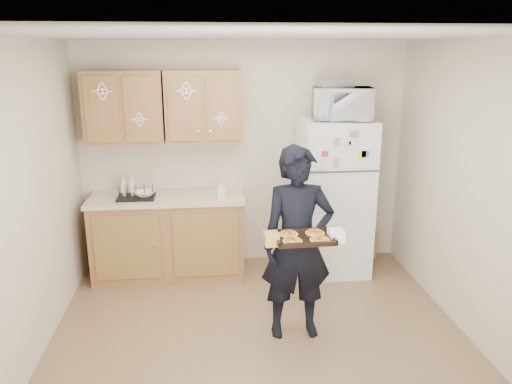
# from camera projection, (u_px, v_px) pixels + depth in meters

# --- Properties ---
(floor) EXTENTS (3.60, 3.60, 0.00)m
(floor) POSITION_uv_depth(u_px,v_px,m) (261.00, 344.00, 4.23)
(floor) COLOR brown
(floor) RESTS_ON ground
(ceiling) EXTENTS (3.60, 3.60, 0.00)m
(ceiling) POSITION_uv_depth(u_px,v_px,m) (262.00, 35.00, 3.54)
(ceiling) COLOR silver
(ceiling) RESTS_ON wall_back
(wall_back) EXTENTS (3.60, 0.04, 2.50)m
(wall_back) POSITION_uv_depth(u_px,v_px,m) (244.00, 156.00, 5.61)
(wall_back) COLOR beige
(wall_back) RESTS_ON floor
(wall_front) EXTENTS (3.60, 0.04, 2.50)m
(wall_front) POSITION_uv_depth(u_px,v_px,m) (308.00, 326.00, 2.16)
(wall_front) COLOR beige
(wall_front) RESTS_ON floor
(wall_left) EXTENTS (0.04, 3.60, 2.50)m
(wall_left) POSITION_uv_depth(u_px,v_px,m) (22.00, 211.00, 3.71)
(wall_left) COLOR beige
(wall_left) RESTS_ON floor
(wall_right) EXTENTS (0.04, 3.60, 2.50)m
(wall_right) POSITION_uv_depth(u_px,v_px,m) (481.00, 197.00, 4.06)
(wall_right) COLOR beige
(wall_right) RESTS_ON floor
(refrigerator) EXTENTS (0.75, 0.70, 1.70)m
(refrigerator) POSITION_uv_depth(u_px,v_px,m) (333.00, 197.00, 5.45)
(refrigerator) COLOR white
(refrigerator) RESTS_ON floor
(base_cabinet) EXTENTS (1.60, 0.60, 0.86)m
(base_cabinet) POSITION_uv_depth(u_px,v_px,m) (169.00, 237.00, 5.44)
(base_cabinet) COLOR brown
(base_cabinet) RESTS_ON floor
(countertop) EXTENTS (1.64, 0.64, 0.04)m
(countertop) POSITION_uv_depth(u_px,v_px,m) (167.00, 198.00, 5.32)
(countertop) COLOR beige
(countertop) RESTS_ON base_cabinet
(upper_cab_left) EXTENTS (0.80, 0.33, 0.75)m
(upper_cab_left) POSITION_uv_depth(u_px,v_px,m) (124.00, 108.00, 5.15)
(upper_cab_left) COLOR brown
(upper_cab_left) RESTS_ON wall_back
(upper_cab_right) EXTENTS (0.80, 0.33, 0.75)m
(upper_cab_right) POSITION_uv_depth(u_px,v_px,m) (204.00, 107.00, 5.23)
(upper_cab_right) COLOR brown
(upper_cab_right) RESTS_ON wall_back
(cereal_box) EXTENTS (0.20, 0.07, 0.32)m
(cereal_box) POSITION_uv_depth(u_px,v_px,m) (368.00, 245.00, 5.92)
(cereal_box) COLOR gold
(cereal_box) RESTS_ON floor
(person) EXTENTS (0.62, 0.42, 1.67)m
(person) POSITION_uv_depth(u_px,v_px,m) (298.00, 244.00, 4.18)
(person) COLOR black
(person) RESTS_ON floor
(baking_tray) EXTENTS (0.46, 0.34, 0.04)m
(baking_tray) POSITION_uv_depth(u_px,v_px,m) (304.00, 238.00, 3.85)
(baking_tray) COLOR black
(baking_tray) RESTS_ON person
(pizza_front_left) EXTENTS (0.15, 0.15, 0.02)m
(pizza_front_left) POSITION_uv_depth(u_px,v_px,m) (293.00, 241.00, 3.76)
(pizza_front_left) COLOR orange
(pizza_front_left) RESTS_ON baking_tray
(pizza_front_right) EXTENTS (0.15, 0.15, 0.02)m
(pizza_front_right) POSITION_uv_depth(u_px,v_px,m) (320.00, 239.00, 3.79)
(pizza_front_right) COLOR orange
(pizza_front_right) RESTS_ON baking_tray
(pizza_back_left) EXTENTS (0.15, 0.15, 0.02)m
(pizza_back_left) POSITION_uv_depth(u_px,v_px,m) (289.00, 233.00, 3.90)
(pizza_back_left) COLOR orange
(pizza_back_left) RESTS_ON baking_tray
(pizza_back_right) EXTENTS (0.15, 0.15, 0.02)m
(pizza_back_right) POSITION_uv_depth(u_px,v_px,m) (315.00, 232.00, 3.93)
(pizza_back_right) COLOR orange
(pizza_back_right) RESTS_ON baking_tray
(microwave) EXTENTS (0.65, 0.48, 0.33)m
(microwave) POSITION_uv_depth(u_px,v_px,m) (342.00, 104.00, 5.13)
(microwave) COLOR white
(microwave) RESTS_ON refrigerator
(foil_pan) EXTENTS (0.38, 0.29, 0.07)m
(foil_pan) POSITION_uv_depth(u_px,v_px,m) (334.00, 83.00, 5.09)
(foil_pan) COLOR #ADADB3
(foil_pan) RESTS_ON microwave
(dish_rack) EXTENTS (0.39, 0.29, 0.15)m
(dish_rack) POSITION_uv_depth(u_px,v_px,m) (136.00, 191.00, 5.22)
(dish_rack) COLOR black
(dish_rack) RESTS_ON countertop
(bowl) EXTENTS (0.22, 0.22, 0.05)m
(bowl) POSITION_uv_depth(u_px,v_px,m) (145.00, 194.00, 5.23)
(bowl) COLOR white
(bowl) RESTS_ON dish_rack
(soap_bottle) EXTENTS (0.09, 0.09, 0.19)m
(soap_bottle) POSITION_uv_depth(u_px,v_px,m) (221.00, 189.00, 5.21)
(soap_bottle) COLOR white
(soap_bottle) RESTS_ON countertop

